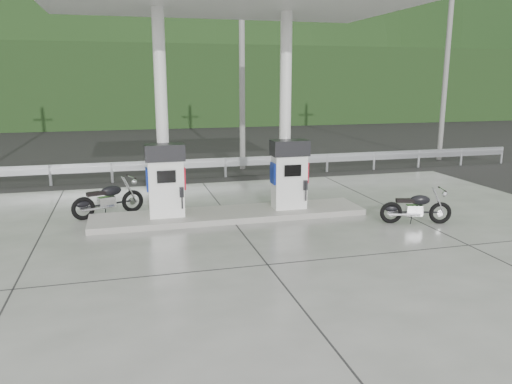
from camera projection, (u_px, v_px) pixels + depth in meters
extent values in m
plane|color=black|center=(254.00, 249.00, 10.52)|extent=(160.00, 160.00, 0.00)
cube|color=slate|center=(254.00, 249.00, 10.52)|extent=(18.00, 14.00, 0.02)
cube|color=#9A9990|center=(230.00, 214.00, 12.86)|extent=(7.00, 1.40, 0.15)
cylinder|color=white|center=(162.00, 114.00, 12.27)|extent=(0.30, 0.30, 5.00)
cylinder|color=white|center=(285.00, 112.00, 13.07)|extent=(0.30, 0.30, 5.00)
cube|color=black|center=(186.00, 163.00, 21.36)|extent=(60.00, 7.00, 0.01)
cylinder|color=gray|center=(242.00, 66.00, 19.10)|extent=(0.22, 0.22, 8.00)
cylinder|color=gray|center=(446.00, 67.00, 21.35)|extent=(0.22, 0.22, 8.00)
cube|color=black|center=(155.00, 86.00, 38.14)|extent=(80.00, 6.00, 6.00)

